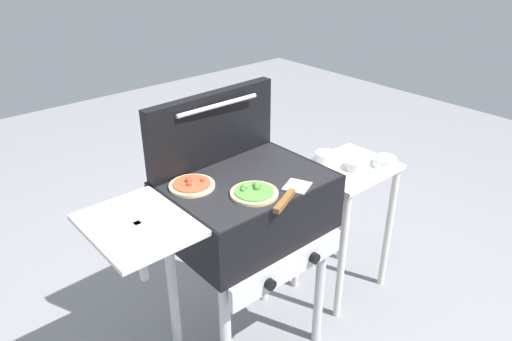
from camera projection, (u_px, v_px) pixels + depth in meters
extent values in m
cube|color=black|center=(247.00, 205.00, 1.94)|extent=(0.64, 0.48, 0.24)
cube|color=black|center=(246.00, 180.00, 1.89)|extent=(0.61, 0.46, 0.01)
cube|color=beige|center=(138.00, 225.00, 1.61)|extent=(0.32, 0.41, 0.02)
cube|color=beige|center=(141.00, 252.00, 1.66)|extent=(0.02, 0.02, 0.24)
cube|color=beige|center=(289.00, 268.00, 1.85)|extent=(0.58, 0.02, 0.10)
cylinder|color=black|center=(270.00, 285.00, 1.76)|extent=(0.04, 0.02, 0.04)
cylinder|color=black|center=(315.00, 258.00, 1.90)|extent=(0.04, 0.02, 0.04)
cylinder|color=beige|center=(320.00, 286.00, 2.17)|extent=(0.04, 0.04, 0.66)
cylinder|color=beige|center=(173.00, 296.00, 2.11)|extent=(0.04, 0.04, 0.66)
cylinder|color=beige|center=(264.00, 248.00, 2.43)|extent=(0.04, 0.04, 0.66)
cube|color=black|center=(213.00, 128.00, 1.96)|extent=(0.63, 0.08, 0.30)
cylinder|color=#B7B7BC|center=(218.00, 105.00, 1.88)|extent=(0.38, 0.02, 0.02)
cylinder|color=#E0C17F|center=(254.00, 193.00, 1.77)|extent=(0.18, 0.18, 0.01)
cylinder|color=#4C8C38|center=(254.00, 191.00, 1.76)|extent=(0.15, 0.15, 0.01)
sphere|color=#467536|center=(257.00, 188.00, 1.77)|extent=(0.03, 0.03, 0.03)
sphere|color=#508634|center=(259.00, 185.00, 1.79)|extent=(0.02, 0.02, 0.02)
sphere|color=#497F36|center=(243.00, 189.00, 1.76)|extent=(0.02, 0.02, 0.02)
sphere|color=#4A6E3A|center=(256.00, 185.00, 1.79)|extent=(0.02, 0.02, 0.02)
sphere|color=#3A892D|center=(256.00, 185.00, 1.79)|extent=(0.02, 0.02, 0.02)
sphere|color=#4F7B39|center=(244.00, 187.00, 1.78)|extent=(0.03, 0.03, 0.03)
cylinder|color=beige|center=(192.00, 186.00, 1.82)|extent=(0.18, 0.18, 0.01)
cylinder|color=#D14C2D|center=(192.00, 184.00, 1.82)|extent=(0.14, 0.14, 0.01)
sphere|color=red|center=(203.00, 180.00, 1.83)|extent=(0.02, 0.02, 0.02)
sphere|color=#AE3A2A|center=(189.00, 180.00, 1.83)|extent=(0.03, 0.03, 0.03)
sphere|color=#C13C27|center=(189.00, 184.00, 1.80)|extent=(0.02, 0.02, 0.02)
cube|color=#B7BABF|center=(297.00, 186.00, 1.82)|extent=(0.13, 0.12, 0.01)
cube|color=brown|center=(285.00, 201.00, 1.71)|extent=(0.16, 0.09, 0.02)
cube|color=beige|center=(349.00, 168.00, 2.35)|extent=(0.44, 0.36, 0.02)
cylinder|color=beige|center=(342.00, 258.00, 2.30)|extent=(0.04, 0.04, 0.72)
cylinder|color=beige|center=(388.00, 229.00, 2.53)|extent=(0.04, 0.04, 0.72)
cylinder|color=beige|center=(298.00, 232.00, 2.51)|extent=(0.04, 0.04, 0.72)
cylinder|color=beige|center=(344.00, 207.00, 2.73)|extent=(0.04, 0.04, 0.72)
cylinder|color=silver|center=(357.00, 165.00, 2.30)|extent=(0.11, 0.11, 0.04)
cylinder|color=maroon|center=(357.00, 166.00, 2.30)|extent=(0.09, 0.09, 0.02)
cylinder|color=silver|center=(385.00, 162.00, 2.33)|extent=(0.11, 0.11, 0.04)
cylinder|color=maroon|center=(385.00, 163.00, 2.34)|extent=(0.09, 0.09, 0.02)
cylinder|color=silver|center=(326.00, 157.00, 2.38)|extent=(0.11, 0.11, 0.04)
cylinder|color=beige|center=(326.00, 158.00, 2.39)|extent=(0.09, 0.09, 0.02)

